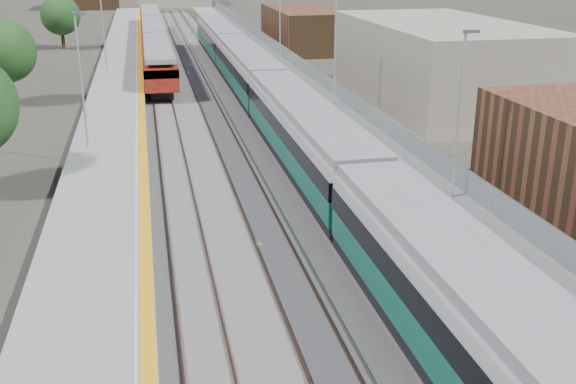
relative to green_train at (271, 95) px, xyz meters
name	(u,v)px	position (x,y,z in m)	size (l,w,h in m)	color
ground	(230,99)	(-1.50, 10.32, -2.34)	(320.00, 320.00, 0.00)	#47443A
ballast_bed	(200,94)	(-3.75, 12.82, -2.31)	(10.50, 155.00, 0.06)	#565451
tracks	(205,89)	(-3.15, 14.50, -2.24)	(8.96, 160.00, 0.17)	#4C3323
platform_right	(287,84)	(3.78, 12.81, -1.81)	(4.70, 155.00, 8.52)	slate
platform_left	(118,91)	(-10.55, 12.81, -1.83)	(4.30, 155.00, 8.52)	slate
green_train	(271,95)	(0.00, 0.00, 0.00)	(3.02, 84.09, 3.33)	black
red_train	(154,36)	(-7.00, 36.86, -0.28)	(2.76, 56.01, 3.48)	black
tree_b	(4,52)	(-18.84, 11.99, 1.80)	(4.86, 4.86, 6.58)	#382619
tree_c	(60,15)	(-17.85, 43.62, 1.71)	(4.75, 4.75, 6.44)	#382619
tree_d	(396,32)	(17.88, 24.02, 1.04)	(3.97, 3.97, 5.39)	#382619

